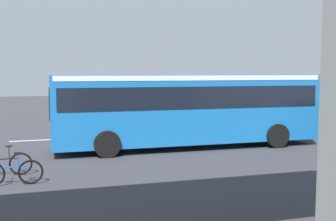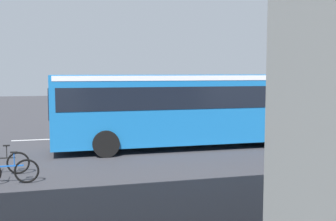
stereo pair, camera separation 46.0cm
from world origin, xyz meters
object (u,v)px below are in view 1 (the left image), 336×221
Objects in this scene: bicycle_black at (3,164)px; bicycle_blue at (12,173)px; city_bus at (187,104)px; traffic_sign at (136,97)px.

bicycle_black and bicycle_blue have the same top height.
bicycle_black is at bearing 23.73° from city_bus.
bicycle_blue is at bearing 59.45° from traffic_sign.
traffic_sign is at bearing -125.58° from bicycle_black.
city_bus reaches higher than traffic_sign.
bicycle_blue is at bearing 32.62° from city_bus.
bicycle_black is 1.27m from bicycle_blue.
city_bus reaches higher than bicycle_blue.
traffic_sign reaches higher than bicycle_black.
bicycle_blue is 11.43m from traffic_sign.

